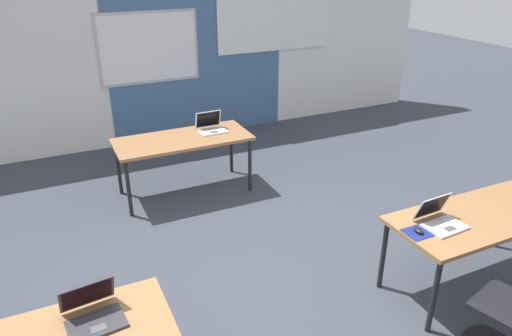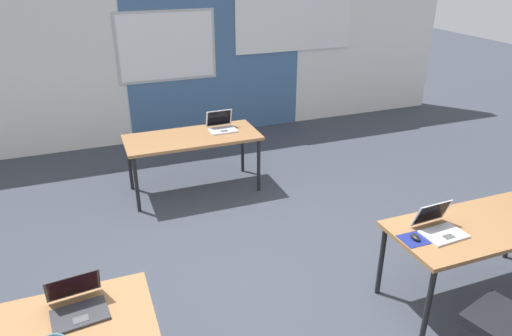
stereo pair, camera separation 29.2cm
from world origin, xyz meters
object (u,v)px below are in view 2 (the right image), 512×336
Objects in this scene: laptop_far_right at (221,126)px; mouse_near_right_inner at (415,237)px; desk_far_center at (193,141)px; laptop_near_left_inner at (77,305)px; desk_near_right at (483,230)px; laptop_near_right_inner at (439,227)px.

laptop_far_right is 2.95m from mouse_near_right_inner.
mouse_near_right_inner is (1.07, -2.79, 0.08)m from desk_far_center.
desk_far_center is 4.40× the size of laptop_near_left_inner.
desk_near_right is 1.00× the size of desk_far_center.
laptop_far_right is at bearing 115.18° from desk_near_right.
mouse_near_right_inner is 2.46m from laptop_near_left_inner.
desk_far_center is 4.61× the size of laptop_near_right_inner.
mouse_near_right_inner is 0.28× the size of laptop_near_left_inner.
laptop_near_left_inner reaches higher than mouse_near_right_inner.
laptop_near_right_inner is (-0.44, 0.03, 0.11)m from desk_near_right.
laptop_far_right is 3.32× the size of mouse_near_right_inner.
desk_far_center is at bearing 56.27° from laptop_near_left_inner.
desk_near_right is 0.45m from laptop_near_right_inner.
laptop_far_right is 0.97× the size of laptop_near_right_inner.
laptop_near_left_inner is (-1.78, -2.78, -0.00)m from laptop_far_right.
desk_far_center is at bearing 110.98° from mouse_near_right_inner.
laptop_near_left_inner is at bearing 177.87° from mouse_near_right_inner.
desk_near_right is 15.72× the size of mouse_near_right_inner.
laptop_far_right is (0.39, 0.09, 0.11)m from desk_far_center.
desk_near_right is 0.69m from mouse_near_right_inner.
laptop_near_right_inner reaches higher than mouse_near_right_inner.
desk_near_right is 3.19m from laptop_far_right.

